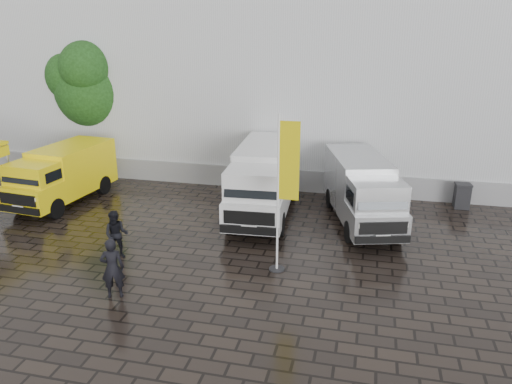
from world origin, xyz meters
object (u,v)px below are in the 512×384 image
van_silver (362,192)px  person_front (112,268)px  flagpole (284,187)px  wheelie_bin (462,196)px  van_yellow (62,176)px  van_white (263,182)px  person_tent (116,235)px

van_silver → person_front: (-6.62, -7.30, -0.34)m
flagpole → wheelie_bin: (6.33, 7.28, -2.24)m
van_yellow → van_white: (8.69, 0.63, 0.18)m
wheelie_bin → person_tent: size_ratio=0.65×
van_white → wheelie_bin: (7.98, 2.66, -0.84)m
van_yellow → person_tent: 6.53m
van_white → wheelie_bin: size_ratio=5.96×
flagpole → van_yellow: bearing=158.8°
van_white → person_tent: bearing=-131.2°
person_front → person_tent: bearing=-87.3°
van_silver → person_tent: bearing=-163.3°
van_silver → person_front: size_ratio=3.19×
van_white → flagpole: size_ratio=1.27×
van_yellow → flagpole: flagpole is taller
van_yellow → person_tent: van_yellow is taller
wheelie_bin → person_front: 14.63m
wheelie_bin → person_front: bearing=-139.1°
flagpole → wheelie_bin: bearing=49.0°
wheelie_bin → van_white: bearing=-163.6°
van_silver → wheelie_bin: van_silver is taller
van_white → van_yellow: bearing=-179.4°
van_white → flagpole: flagpole is taller
flagpole → person_front: bearing=-148.6°
van_yellow → flagpole: (10.33, -4.00, 1.59)m
flagpole → person_tent: bearing=-176.1°
van_silver → person_tent: van_silver is taller
person_front → person_tent: person_front is taller
van_yellow → person_tent: (4.84, -4.37, -0.37)m
person_front → flagpole: bearing=-171.8°
van_yellow → wheelie_bin: bearing=16.7°
van_white → person_front: 7.81m
van_silver → person_front: bearing=-148.4°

